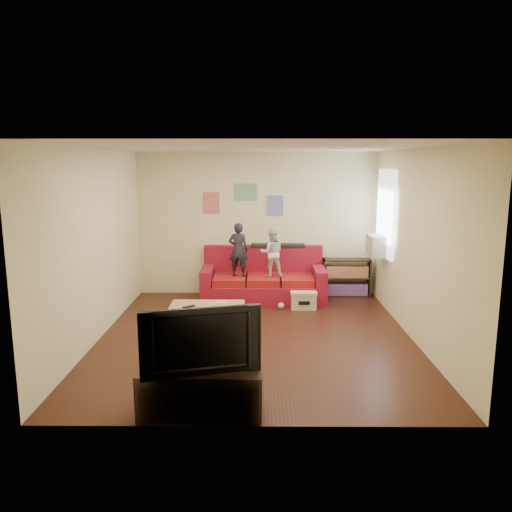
{
  "coord_description": "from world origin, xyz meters",
  "views": [
    {
      "loc": [
        0.05,
        -6.91,
        2.5
      ],
      "look_at": [
        0.0,
        0.8,
        1.05
      ],
      "focal_mm": 35.0,
      "sensor_mm": 36.0,
      "label": 1
    }
  ],
  "objects_px": {
    "file_box": "(303,299)",
    "television": "(199,338)",
    "child_b": "(272,253)",
    "tv_stand": "(201,392)",
    "sofa": "(263,281)",
    "coffee_table": "(207,310)",
    "bookshelf": "(346,279)",
    "child_a": "(238,250)"
  },
  "relations": [
    {
      "from": "child_a",
      "to": "television",
      "type": "relative_size",
      "value": 0.83
    },
    {
      "from": "sofa",
      "to": "child_b",
      "type": "xyz_separation_m",
      "value": [
        0.15,
        -0.18,
        0.57
      ]
    },
    {
      "from": "child_b",
      "to": "tv_stand",
      "type": "height_order",
      "value": "child_b"
    },
    {
      "from": "sofa",
      "to": "file_box",
      "type": "distance_m",
      "value": 0.94
    },
    {
      "from": "file_box",
      "to": "tv_stand",
      "type": "relative_size",
      "value": 0.36
    },
    {
      "from": "sofa",
      "to": "tv_stand",
      "type": "relative_size",
      "value": 1.8
    },
    {
      "from": "sofa",
      "to": "bookshelf",
      "type": "distance_m",
      "value": 1.59
    },
    {
      "from": "television",
      "to": "file_box",
      "type": "bearing_deg",
      "value": 55.47
    },
    {
      "from": "file_box",
      "to": "television",
      "type": "xyz_separation_m",
      "value": [
        -1.36,
        -3.71,
        0.65
      ]
    },
    {
      "from": "sofa",
      "to": "television",
      "type": "xyz_separation_m",
      "value": [
        -0.67,
        -4.33,
        0.47
      ]
    },
    {
      "from": "file_box",
      "to": "child_a",
      "type": "bearing_deg",
      "value": 159.07
    },
    {
      "from": "file_box",
      "to": "television",
      "type": "distance_m",
      "value": 4.01
    },
    {
      "from": "sofa",
      "to": "child_b",
      "type": "bearing_deg",
      "value": -50.07
    },
    {
      "from": "coffee_table",
      "to": "tv_stand",
      "type": "relative_size",
      "value": 0.86
    },
    {
      "from": "coffee_table",
      "to": "file_box",
      "type": "height_order",
      "value": "coffee_table"
    },
    {
      "from": "coffee_table",
      "to": "bookshelf",
      "type": "bearing_deg",
      "value": 43.73
    },
    {
      "from": "bookshelf",
      "to": "television",
      "type": "bearing_deg",
      "value": -116.19
    },
    {
      "from": "file_box",
      "to": "television",
      "type": "bearing_deg",
      "value": -110.07
    },
    {
      "from": "child_a",
      "to": "child_b",
      "type": "xyz_separation_m",
      "value": [
        0.6,
        0.0,
        -0.05
      ]
    },
    {
      "from": "coffee_table",
      "to": "tv_stand",
      "type": "bearing_deg",
      "value": -85.89
    },
    {
      "from": "bookshelf",
      "to": "file_box",
      "type": "relative_size",
      "value": 1.99
    },
    {
      "from": "child_b",
      "to": "tv_stand",
      "type": "distance_m",
      "value": 4.28
    },
    {
      "from": "bookshelf",
      "to": "child_b",
      "type": "bearing_deg",
      "value": -164.31
    },
    {
      "from": "child_a",
      "to": "tv_stand",
      "type": "relative_size",
      "value": 0.79
    },
    {
      "from": "tv_stand",
      "to": "child_a",
      "type": "bearing_deg",
      "value": 88.36
    },
    {
      "from": "child_b",
      "to": "bookshelf",
      "type": "distance_m",
      "value": 1.59
    },
    {
      "from": "sofa",
      "to": "child_b",
      "type": "height_order",
      "value": "child_b"
    },
    {
      "from": "bookshelf",
      "to": "television",
      "type": "height_order",
      "value": "television"
    },
    {
      "from": "sofa",
      "to": "child_a",
      "type": "distance_m",
      "value": 0.79
    },
    {
      "from": "child_a",
      "to": "tv_stand",
      "type": "height_order",
      "value": "child_a"
    },
    {
      "from": "sofa",
      "to": "coffee_table",
      "type": "height_order",
      "value": "sofa"
    },
    {
      "from": "sofa",
      "to": "bookshelf",
      "type": "bearing_deg",
      "value": 8.1
    },
    {
      "from": "sofa",
      "to": "tv_stand",
      "type": "height_order",
      "value": "sofa"
    },
    {
      "from": "child_a",
      "to": "bookshelf",
      "type": "distance_m",
      "value": 2.16
    },
    {
      "from": "coffee_table",
      "to": "television",
      "type": "bearing_deg",
      "value": -85.89
    },
    {
      "from": "child_a",
      "to": "child_b",
      "type": "distance_m",
      "value": 0.6
    },
    {
      "from": "coffee_table",
      "to": "file_box",
      "type": "relative_size",
      "value": 2.37
    },
    {
      "from": "bookshelf",
      "to": "file_box",
      "type": "height_order",
      "value": "bookshelf"
    },
    {
      "from": "child_a",
      "to": "sofa",
      "type": "bearing_deg",
      "value": -148.05
    },
    {
      "from": "child_b",
      "to": "television",
      "type": "bearing_deg",
      "value": 73.53
    },
    {
      "from": "bookshelf",
      "to": "tv_stand",
      "type": "xyz_separation_m",
      "value": [
        -2.24,
        -4.55,
        -0.09
      ]
    },
    {
      "from": "sofa",
      "to": "tv_stand",
      "type": "distance_m",
      "value": 4.38
    }
  ]
}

